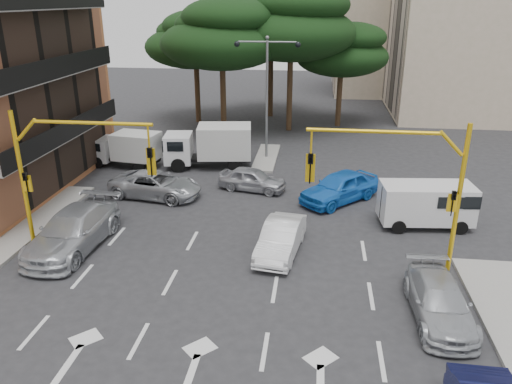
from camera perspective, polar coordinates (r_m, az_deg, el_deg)
ground at (r=19.08m, az=-3.93°, el=-10.64°), size 120.00×120.00×0.00m
median_strip at (r=33.56m, az=1.19°, el=3.96°), size 1.40×6.00×0.15m
apartment_beige_far at (r=60.67m, az=17.23°, el=18.79°), size 16.20×12.15×16.70m
pine_left_near at (r=38.58m, az=-3.87°, el=17.58°), size 9.15×9.15×10.23m
pine_center at (r=39.92m, az=4.14°, el=18.70°), size 9.98×9.98×11.16m
pine_left_far at (r=43.17m, az=-6.90°, el=16.95°), size 8.32×8.32×9.30m
pine_right at (r=42.04m, az=9.88°, el=15.74°), size 7.49×7.49×8.37m
pine_back at (r=45.09m, az=1.82°, el=18.15°), size 9.15×9.15×10.23m
signal_mast_right at (r=19.23m, az=17.29°, el=1.52°), size 5.79×0.37×6.00m
signal_mast_left at (r=21.42m, az=-21.36°, el=3.00°), size 5.79×0.37×6.00m
street_lamp_center at (r=32.37m, az=1.26°, el=13.04°), size 4.16×0.36×7.77m
car_white_hatch at (r=20.99m, az=2.86°, el=-5.31°), size 2.03×4.32×1.37m
car_blue_compact at (r=26.57m, az=9.54°, el=0.57°), size 4.64×4.70×1.61m
car_silver_wagon at (r=22.71m, az=-20.18°, el=-4.15°), size 2.65×5.79×1.64m
car_silver_cross_a at (r=27.39m, az=-11.40°, el=0.81°), size 5.23×3.03×1.37m
car_silver_cross_b at (r=27.82m, az=-0.42°, el=1.48°), size 4.03×2.32×1.29m
car_silver_parked at (r=18.08m, az=20.24°, el=-11.65°), size 1.94×4.49×1.29m
van_white at (r=24.61m, az=18.84°, el=-1.42°), size 4.36×2.30×2.10m
box_truck_a at (r=32.77m, az=-14.72°, el=4.73°), size 4.80×2.58×2.24m
box_truck_b at (r=31.65m, az=-5.38°, el=5.20°), size 5.75×3.03×2.70m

